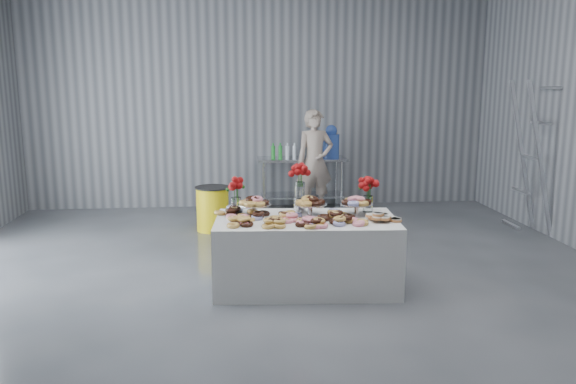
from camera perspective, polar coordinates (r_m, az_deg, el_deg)
The scene contains 17 objects.
ground at distance 5.77m, azimuth -0.51°, elevation -10.87°, with size 9.00×9.00×0.00m, color #37393F.
room_walls at distance 5.43m, azimuth -3.63°, elevation 16.15°, with size 8.04×9.04×4.02m.
display_table at distance 6.01m, azimuth 1.84°, elevation -6.19°, with size 1.90×1.00×0.75m, color silver.
prep_table at distance 9.63m, azimuth 1.42°, elevation 1.85°, with size 1.50×0.60×0.90m.
donut_mounds at distance 5.85m, azimuth 1.93°, elevation -2.40°, with size 1.80×0.80×0.09m, color #E3B253, non-canonical shape.
cake_stand_left at distance 6.02m, azimuth -3.45°, elevation -1.11°, with size 0.36×0.36×0.17m.
cake_stand_mid at distance 6.03m, azimuth 2.26°, elevation -1.08°, with size 0.36×0.36×0.17m.
cake_stand_right at distance 6.08m, azimuth 6.97°, elevation -1.04°, with size 0.36×0.36×0.17m.
danish_pile at distance 5.84m, azimuth 9.32°, elevation -2.45°, with size 0.48×0.48×0.11m, color white, non-canonical shape.
bouquet_left at distance 6.09m, azimuth -5.32°, elevation 0.52°, with size 0.26×0.26×0.42m.
bouquet_right at distance 6.22m, azimuth 8.17°, elevation 0.67°, with size 0.26×0.26×0.42m.
bouquet_center at distance 6.17m, azimuth 1.23°, elevation 1.48°, with size 0.26×0.26×0.57m.
water_jug at distance 9.63m, azimuth 4.40°, elevation 5.01°, with size 0.28×0.28×0.55m.
drink_bottles at distance 9.44m, azimuth -0.43°, elevation 4.21°, with size 0.54×0.08×0.27m, color #268C33, non-canonical shape.
person at distance 9.32m, azimuth 2.74°, elevation 3.06°, with size 0.63×0.41×1.73m, color #CC8C93.
trash_barrel at distance 8.37m, azimuth -7.66°, elevation -1.67°, with size 0.51×0.51×0.66m.
stepladder at distance 8.72m, azimuth 23.44°, elevation 3.24°, with size 0.24×0.55×2.22m, color silver, non-canonical shape.
Camera 1 is at (-0.48, -5.33, 2.15)m, focal length 35.00 mm.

